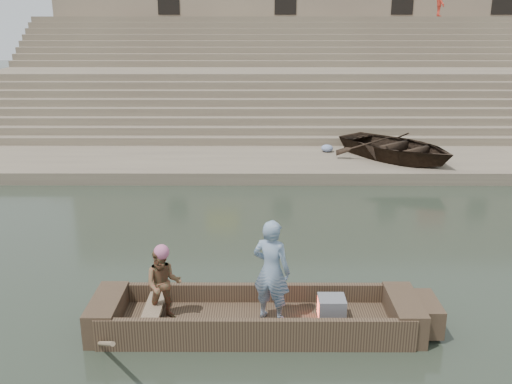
{
  "coord_description": "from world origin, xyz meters",
  "views": [
    {
      "loc": [
        -3.66,
        -11.08,
        5.18
      ],
      "look_at": [
        -3.69,
        0.88,
        1.4
      ],
      "focal_mm": 38.99,
      "sensor_mm": 36.0,
      "label": 1
    }
  ],
  "objects_px": {
    "standing_man": "(271,271)",
    "television": "(331,308)",
    "rowing_man": "(163,284)",
    "pedestrian": "(441,2)",
    "main_rowboat": "(255,324)",
    "beached_rowboat": "(397,147)"
  },
  "relations": [
    {
      "from": "television",
      "to": "pedestrian",
      "type": "relative_size",
      "value": 0.29
    },
    {
      "from": "rowing_man",
      "to": "television",
      "type": "bearing_deg",
      "value": -7.12
    },
    {
      "from": "rowing_man",
      "to": "television",
      "type": "xyz_separation_m",
      "value": [
        2.85,
        -0.01,
        -0.45
      ]
    },
    {
      "from": "television",
      "to": "beached_rowboat",
      "type": "height_order",
      "value": "beached_rowboat"
    },
    {
      "from": "main_rowboat",
      "to": "television",
      "type": "distance_m",
      "value": 1.33
    },
    {
      "from": "beached_rowboat",
      "to": "television",
      "type": "bearing_deg",
      "value": -148.82
    },
    {
      "from": "rowing_man",
      "to": "television",
      "type": "relative_size",
      "value": 2.82
    },
    {
      "from": "rowing_man",
      "to": "television",
      "type": "height_order",
      "value": "rowing_man"
    },
    {
      "from": "standing_man",
      "to": "rowing_man",
      "type": "xyz_separation_m",
      "value": [
        -1.83,
        0.01,
        -0.25
      ]
    },
    {
      "from": "pedestrian",
      "to": "main_rowboat",
      "type": "bearing_deg",
      "value": 158.44
    },
    {
      "from": "pedestrian",
      "to": "rowing_man",
      "type": "bearing_deg",
      "value": 155.41
    },
    {
      "from": "main_rowboat",
      "to": "beached_rowboat",
      "type": "distance_m",
      "value": 11.6
    },
    {
      "from": "standing_man",
      "to": "beached_rowboat",
      "type": "xyz_separation_m",
      "value": [
        4.62,
        10.49,
        -0.27
      ]
    },
    {
      "from": "main_rowboat",
      "to": "rowing_man",
      "type": "xyz_separation_m",
      "value": [
        -1.56,
        0.01,
        0.76
      ]
    },
    {
      "from": "main_rowboat",
      "to": "standing_man",
      "type": "xyz_separation_m",
      "value": [
        0.27,
        -0.0,
        1.01
      ]
    },
    {
      "from": "standing_man",
      "to": "television",
      "type": "xyz_separation_m",
      "value": [
        1.02,
        0.0,
        -0.7
      ]
    },
    {
      "from": "television",
      "to": "pedestrian",
      "type": "bearing_deg",
      "value": 69.8
    },
    {
      "from": "main_rowboat",
      "to": "rowing_man",
      "type": "relative_size",
      "value": 3.86
    },
    {
      "from": "rowing_man",
      "to": "pedestrian",
      "type": "height_order",
      "value": "pedestrian"
    },
    {
      "from": "standing_man",
      "to": "main_rowboat",
      "type": "bearing_deg",
      "value": 24.05
    },
    {
      "from": "main_rowboat",
      "to": "pedestrian",
      "type": "distance_m",
      "value": 27.33
    },
    {
      "from": "main_rowboat",
      "to": "television",
      "type": "height_order",
      "value": "television"
    }
  ]
}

